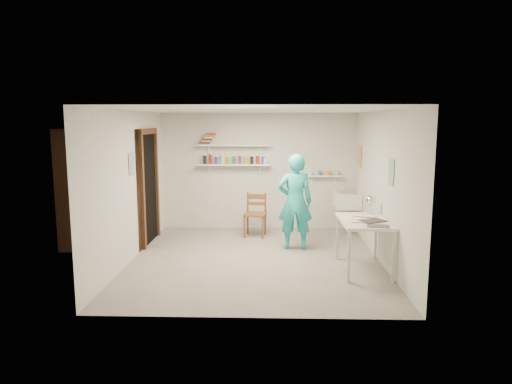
{
  "coord_description": "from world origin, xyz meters",
  "views": [
    {
      "loc": [
        0.23,
        -7.18,
        2.21
      ],
      "look_at": [
        0.0,
        0.4,
        1.05
      ],
      "focal_mm": 32.0,
      "sensor_mm": 36.0,
      "label": 1
    }
  ],
  "objects_px": {
    "work_table": "(363,245)",
    "desk_lamp": "(371,200)",
    "belfast_sink": "(347,200)",
    "man": "(295,202)",
    "wall_clock": "(295,184)",
    "wooden_chair": "(255,214)"
  },
  "relations": [
    {
      "from": "wooden_chair",
      "to": "wall_clock",
      "type": "bearing_deg",
      "value": -32.33
    },
    {
      "from": "belfast_sink",
      "to": "man",
      "type": "height_order",
      "value": "man"
    },
    {
      "from": "man",
      "to": "desk_lamp",
      "type": "xyz_separation_m",
      "value": [
        1.16,
        -0.7,
        0.16
      ]
    },
    {
      "from": "wooden_chair",
      "to": "man",
      "type": "bearing_deg",
      "value": -41.2
    },
    {
      "from": "wall_clock",
      "to": "wooden_chair",
      "type": "bearing_deg",
      "value": 138.4
    },
    {
      "from": "man",
      "to": "work_table",
      "type": "height_order",
      "value": "man"
    },
    {
      "from": "man",
      "to": "desk_lamp",
      "type": "height_order",
      "value": "man"
    },
    {
      "from": "man",
      "to": "wall_clock",
      "type": "xyz_separation_m",
      "value": [
        0.01,
        0.22,
        0.28
      ]
    },
    {
      "from": "work_table",
      "to": "wall_clock",
      "type": "bearing_deg",
      "value": 124.78
    },
    {
      "from": "wall_clock",
      "to": "belfast_sink",
      "type": "bearing_deg",
      "value": 35.94
    },
    {
      "from": "belfast_sink",
      "to": "wall_clock",
      "type": "xyz_separation_m",
      "value": [
        -1.07,
        -0.81,
        0.42
      ]
    },
    {
      "from": "work_table",
      "to": "desk_lamp",
      "type": "bearing_deg",
      "value": 67.58
    },
    {
      "from": "man",
      "to": "work_table",
      "type": "bearing_deg",
      "value": 128.37
    },
    {
      "from": "man",
      "to": "work_table",
      "type": "relative_size",
      "value": 1.44
    },
    {
      "from": "man",
      "to": "work_table",
      "type": "distance_m",
      "value": 1.58
    },
    {
      "from": "belfast_sink",
      "to": "desk_lamp",
      "type": "bearing_deg",
      "value": -87.3
    },
    {
      "from": "wooden_chair",
      "to": "desk_lamp",
      "type": "relative_size",
      "value": 6.08
    },
    {
      "from": "belfast_sink",
      "to": "work_table",
      "type": "xyz_separation_m",
      "value": [
        -0.11,
        -2.2,
        -0.31
      ]
    },
    {
      "from": "belfast_sink",
      "to": "man",
      "type": "relative_size",
      "value": 0.36
    },
    {
      "from": "belfast_sink",
      "to": "wooden_chair",
      "type": "relative_size",
      "value": 0.68
    },
    {
      "from": "belfast_sink",
      "to": "wall_clock",
      "type": "distance_m",
      "value": 1.41
    },
    {
      "from": "wall_clock",
      "to": "desk_lamp",
      "type": "height_order",
      "value": "wall_clock"
    }
  ]
}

